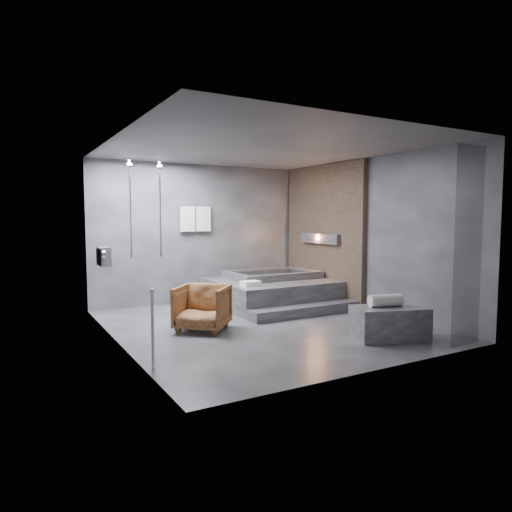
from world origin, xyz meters
TOP-DOWN VIEW (x-y plane):
  - room at (0.40, 0.24)m, footprint 5.00×5.04m
  - tub_deck at (1.05, 1.45)m, footprint 2.20×2.00m
  - tub_step at (1.05, 0.27)m, footprint 2.20×0.36m
  - concrete_bench at (1.18, -1.59)m, footprint 1.14×0.85m
  - driftwood_chair at (-0.95, 0.19)m, footprint 1.07×1.07m
  - rolled_towel at (1.14, -1.53)m, footprint 0.52×0.30m
  - deck_towel at (0.29, 0.91)m, footprint 0.33×0.25m

SIDE VIEW (x-z plane):
  - tub_step at x=1.05m, z-range 0.00..0.18m
  - concrete_bench at x=1.18m, z-range 0.00..0.46m
  - tub_deck at x=1.05m, z-range 0.00..0.50m
  - driftwood_chair at x=-0.95m, z-range 0.00..0.70m
  - deck_towel at x=0.29m, z-range 0.50..0.59m
  - rolled_towel at x=1.14m, z-range 0.46..0.63m
  - room at x=0.40m, z-range 0.32..3.14m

